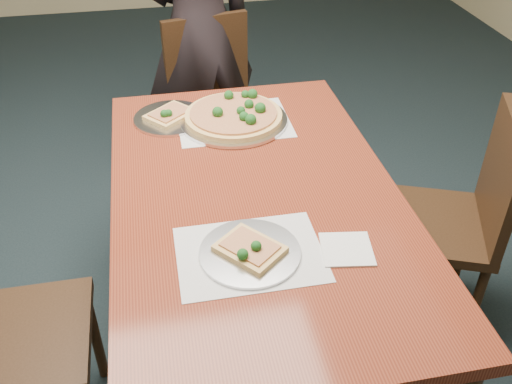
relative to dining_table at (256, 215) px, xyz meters
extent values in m
plane|color=black|center=(-0.25, 0.20, -0.66)|extent=(8.00, 8.00, 0.00)
cube|color=maroon|center=(0.00, 0.00, 0.07)|extent=(0.90, 1.50, 0.04)
cylinder|color=black|center=(-0.39, 0.69, -0.31)|extent=(0.07, 0.07, 0.70)
cylinder|color=black|center=(0.39, 0.69, -0.31)|extent=(0.07, 0.07, 0.70)
cube|color=black|center=(0.03, 1.01, -0.21)|extent=(0.50, 0.50, 0.04)
cylinder|color=black|center=(-0.11, 0.80, -0.44)|extent=(0.04, 0.04, 0.43)
cylinder|color=black|center=(-0.19, 1.15, -0.44)|extent=(0.04, 0.04, 0.43)
cylinder|color=black|center=(0.24, 0.87, -0.44)|extent=(0.04, 0.04, 0.43)
cylinder|color=black|center=(0.17, 1.23, -0.44)|extent=(0.04, 0.04, 0.43)
cube|color=black|center=(-0.01, 1.20, 0.03)|extent=(0.42, 0.12, 0.44)
cube|color=black|center=(-0.76, -0.20, -0.21)|extent=(0.42, 0.42, 0.04)
cylinder|color=black|center=(-0.58, -0.02, -0.44)|extent=(0.04, 0.04, 0.43)
cube|color=black|center=(0.69, 0.07, -0.21)|extent=(0.55, 0.55, 0.04)
cylinder|color=black|center=(0.59, 0.31, -0.44)|extent=(0.04, 0.04, 0.43)
cylinder|color=black|center=(0.92, 0.17, -0.44)|extent=(0.04, 0.04, 0.43)
cylinder|color=black|center=(0.46, -0.03, -0.44)|extent=(0.04, 0.04, 0.43)
cylinder|color=black|center=(0.79, -0.16, -0.44)|extent=(0.04, 0.04, 0.43)
cube|color=black|center=(0.87, 0.00, 0.03)|extent=(0.19, 0.40, 0.44)
imported|color=black|center=(-0.03, 1.26, 0.18)|extent=(0.71, 0.60, 1.67)
cube|color=white|center=(0.00, 0.46, 0.09)|extent=(0.42, 0.32, 0.00)
cube|color=white|center=(-0.07, -0.28, 0.09)|extent=(0.40, 0.30, 0.00)
cylinder|color=silver|center=(0.00, 0.46, 0.10)|extent=(0.41, 0.41, 0.01)
cylinder|color=tan|center=(0.00, 0.46, 0.12)|extent=(0.37, 0.37, 0.02)
cylinder|color=tan|center=(0.00, 0.46, 0.13)|extent=(0.33, 0.33, 0.01)
sphere|color=#154617|center=(-0.06, 0.45, 0.15)|extent=(0.04, 0.04, 0.04)
sphere|color=#154617|center=(0.10, 0.45, 0.15)|extent=(0.04, 0.04, 0.04)
sphere|color=#154617|center=(0.05, 0.37, 0.15)|extent=(0.04, 0.04, 0.04)
sphere|color=#154617|center=(0.03, 0.40, 0.15)|extent=(0.04, 0.04, 0.04)
sphere|color=#154617|center=(0.07, 0.58, 0.14)|extent=(0.03, 0.03, 0.03)
sphere|color=#154617|center=(0.10, 0.57, 0.15)|extent=(0.04, 0.04, 0.04)
sphere|color=#154617|center=(0.01, 0.58, 0.15)|extent=(0.04, 0.04, 0.04)
sphere|color=#154617|center=(0.07, 0.49, 0.15)|extent=(0.04, 0.04, 0.04)
sphere|color=#154617|center=(0.03, 0.45, 0.14)|extent=(0.03, 0.03, 0.03)
cylinder|color=silver|center=(-0.07, -0.28, 0.10)|extent=(0.28, 0.28, 0.01)
cube|color=tan|center=(-0.07, -0.28, 0.11)|extent=(0.21, 0.21, 0.02)
cube|color=tan|center=(-0.07, -0.28, 0.12)|extent=(0.17, 0.17, 0.01)
sphere|color=#154617|center=(-0.06, -0.30, 0.13)|extent=(0.03, 0.03, 0.03)
sphere|color=#154617|center=(-0.10, -0.32, 0.14)|extent=(0.03, 0.03, 0.03)
cylinder|color=silver|center=(-0.23, 0.53, 0.10)|extent=(0.28, 0.28, 0.01)
cube|color=tan|center=(-0.23, 0.53, 0.11)|extent=(0.21, 0.21, 0.02)
cube|color=tan|center=(-0.23, 0.53, 0.12)|extent=(0.17, 0.17, 0.01)
sphere|color=#154617|center=(-0.24, 0.50, 0.13)|extent=(0.03, 0.03, 0.03)
sphere|color=#154617|center=(-0.25, 0.50, 0.13)|extent=(0.03, 0.03, 0.03)
cube|color=white|center=(0.19, -0.32, 0.09)|extent=(0.16, 0.16, 0.01)
camera|label=1|loc=(-0.28, -1.43, 1.15)|focal=40.00mm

